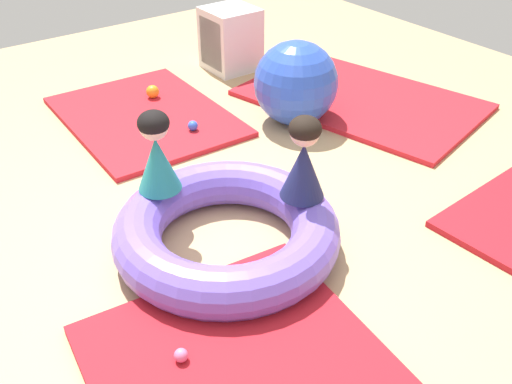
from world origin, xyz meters
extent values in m
plane|color=tan|center=(0.00, 0.00, 0.00)|extent=(8.00, 8.00, 0.00)
cube|color=red|center=(-1.72, 0.46, 0.02)|extent=(1.55, 1.19, 0.04)
cube|color=red|center=(-0.94, 2.05, 0.02)|extent=(2.12, 1.63, 0.04)
cube|color=#B21923|center=(0.81, -0.35, 0.02)|extent=(1.50, 1.38, 0.04)
torus|color=#7056D1|center=(0.01, 0.07, 0.13)|extent=(1.25, 1.25, 0.27)
cone|color=navy|center=(0.13, 0.50, 0.43)|extent=(0.26, 0.26, 0.32)
sphere|color=beige|center=(0.13, 0.50, 0.67)|extent=(0.16, 0.16, 0.16)
ellipsoid|color=black|center=(0.13, 0.50, 0.68)|extent=(0.17, 0.17, 0.14)
cone|color=teal|center=(-0.40, -0.10, 0.43)|extent=(0.34, 0.34, 0.32)
sphere|color=beige|center=(-0.40, -0.10, 0.66)|extent=(0.16, 0.16, 0.16)
ellipsoid|color=black|center=(-0.40, -0.10, 0.68)|extent=(0.17, 0.17, 0.14)
sphere|color=teal|center=(-1.59, 2.10, 0.09)|extent=(0.11, 0.11, 0.11)
sphere|color=orange|center=(-1.96, 0.66, 0.09)|extent=(0.11, 0.11, 0.11)
sphere|color=pink|center=(0.56, -0.54, 0.07)|extent=(0.06, 0.06, 0.06)
sphere|color=green|center=(-1.76, 2.28, 0.09)|extent=(0.10, 0.10, 0.10)
sphere|color=blue|center=(-1.26, 0.62, 0.08)|extent=(0.08, 0.08, 0.08)
sphere|color=blue|center=(-0.99, 1.38, 0.32)|extent=(0.64, 0.64, 0.64)
cube|color=silver|center=(-2.19, 1.60, 0.28)|extent=(0.44, 0.44, 0.56)
cube|color=#2D2D33|center=(-2.19, 1.48, 0.28)|extent=(0.34, 0.20, 0.44)
camera|label=1|loc=(2.12, -1.29, 2.08)|focal=40.66mm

